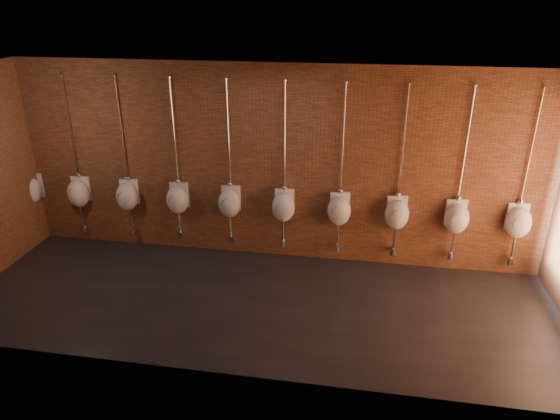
{
  "coord_description": "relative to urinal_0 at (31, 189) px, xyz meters",
  "views": [
    {
      "loc": [
        1.34,
        -5.96,
        4.14
      ],
      "look_at": [
        0.18,
        0.9,
        1.1
      ],
      "focal_mm": 32.0,
      "sensor_mm": 36.0,
      "label": 1
    }
  ],
  "objects": [
    {
      "name": "urinal_3",
      "position": [
        2.7,
        0.0,
        0.0
      ],
      "size": [
        0.41,
        0.37,
        2.72
      ],
      "color": "white",
      "rests_on": "ground"
    },
    {
      "name": "urinal_4",
      "position": [
        3.59,
        0.0,
        0.0
      ],
      "size": [
        0.41,
        0.37,
        2.72
      ],
      "color": "white",
      "rests_on": "ground"
    },
    {
      "name": "urinal_7",
      "position": [
        6.29,
        0.0,
        0.0
      ],
      "size": [
        0.41,
        0.37,
        2.72
      ],
      "color": "white",
      "rests_on": "ground"
    },
    {
      "name": "urinal_8",
      "position": [
        7.19,
        0.0,
        0.0
      ],
      "size": [
        0.41,
        0.37,
        2.72
      ],
      "color": "white",
      "rests_on": "ground"
    },
    {
      "name": "urinal_6",
      "position": [
        5.39,
        0.0,
        0.0
      ],
      "size": [
        0.41,
        0.37,
        2.72
      ],
      "color": "white",
      "rests_on": "ground"
    },
    {
      "name": "room_shell",
      "position": [
        4.33,
        -1.37,
        1.05
      ],
      "size": [
        8.54,
        3.04,
        3.22
      ],
      "color": "black",
      "rests_on": "ground"
    },
    {
      "name": "urinal_9",
      "position": [
        8.09,
        0.0,
        0.0
      ],
      "size": [
        0.41,
        0.37,
        2.72
      ],
      "color": "white",
      "rests_on": "ground"
    },
    {
      "name": "urinal_5",
      "position": [
        4.49,
        0.0,
        0.0
      ],
      "size": [
        0.41,
        0.37,
        2.72
      ],
      "color": "white",
      "rests_on": "ground"
    },
    {
      "name": "urinal_0",
      "position": [
        0.0,
        0.0,
        0.0
      ],
      "size": [
        0.41,
        0.37,
        2.72
      ],
      "color": "white",
      "rests_on": "ground"
    },
    {
      "name": "urinal_1",
      "position": [
        0.9,
        0.0,
        0.0
      ],
      "size": [
        0.41,
        0.37,
        2.72
      ],
      "color": "white",
      "rests_on": "ground"
    },
    {
      "name": "urinal_2",
      "position": [
        1.8,
        0.0,
        0.0
      ],
      "size": [
        0.41,
        0.37,
        2.72
      ],
      "color": "white",
      "rests_on": "ground"
    },
    {
      "name": "ground",
      "position": [
        4.33,
        -1.37,
        -0.97
      ],
      "size": [
        8.5,
        8.5,
        0.0
      ],
      "primitive_type": "plane",
      "color": "black",
      "rests_on": "ground"
    }
  ]
}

